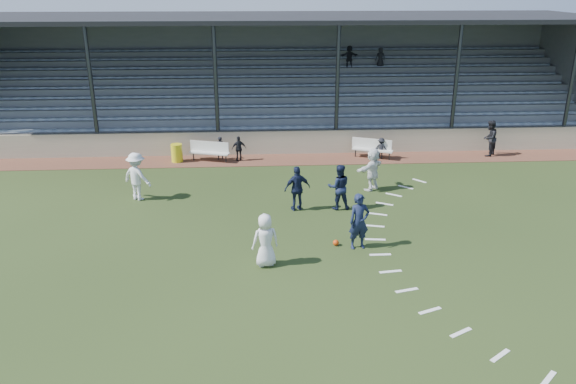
# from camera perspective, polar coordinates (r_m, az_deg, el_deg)

# --- Properties ---
(ground) EXTENTS (90.00, 90.00, 0.00)m
(ground) POSITION_cam_1_polar(r_m,az_deg,el_deg) (18.13, 0.47, -6.64)
(ground) COLOR #243315
(ground) RESTS_ON ground
(cinder_track) EXTENTS (34.00, 2.00, 0.02)m
(cinder_track) POSITION_cam_1_polar(r_m,az_deg,el_deg) (27.86, -0.97, 3.30)
(cinder_track) COLOR #573023
(cinder_track) RESTS_ON ground
(retaining_wall) EXTENTS (34.00, 0.18, 1.20)m
(retaining_wall) POSITION_cam_1_polar(r_m,az_deg,el_deg) (28.70, -1.07, 5.05)
(retaining_wall) COLOR #B5A98B
(retaining_wall) RESTS_ON ground
(bench_left) EXTENTS (2.03, 1.05, 0.95)m
(bench_left) POSITION_cam_1_polar(r_m,az_deg,el_deg) (27.79, -7.99, 4.29)
(bench_left) COLOR beige
(bench_left) RESTS_ON cinder_track
(bench_right) EXTENTS (1.99, 1.22, 0.95)m
(bench_right) POSITION_cam_1_polar(r_m,az_deg,el_deg) (28.32, 8.54, 4.57)
(bench_right) COLOR beige
(bench_right) RESTS_ON cinder_track
(trash_bin) EXTENTS (0.55, 0.55, 0.88)m
(trash_bin) POSITION_cam_1_polar(r_m,az_deg,el_deg) (27.95, -11.23, 3.92)
(trash_bin) COLOR gold
(trash_bin) RESTS_ON cinder_track
(football) EXTENTS (0.20, 0.20, 0.20)m
(football) POSITION_cam_1_polar(r_m,az_deg,el_deg) (18.92, 4.89, -5.16)
(football) COLOR #C53B0B
(football) RESTS_ON ground
(player_white_lead) EXTENTS (0.94, 0.73, 1.70)m
(player_white_lead) POSITION_cam_1_polar(r_m,az_deg,el_deg) (17.29, -2.31, -4.92)
(player_white_lead) COLOR silver
(player_white_lead) RESTS_ON ground
(player_navy_lead) EXTENTS (0.76, 0.57, 1.89)m
(player_navy_lead) POSITION_cam_1_polar(r_m,az_deg,el_deg) (18.50, 7.24, -2.99)
(player_navy_lead) COLOR #131B36
(player_navy_lead) RESTS_ON ground
(player_navy_mid) EXTENTS (0.89, 0.71, 1.79)m
(player_navy_mid) POSITION_cam_1_polar(r_m,az_deg,el_deg) (21.63, 5.19, 0.51)
(player_navy_mid) COLOR #131B36
(player_navy_mid) RESTS_ON ground
(player_white_wing) EXTENTS (1.46, 1.27, 1.96)m
(player_white_wing) POSITION_cam_1_polar(r_m,az_deg,el_deg) (23.26, -15.10, 1.54)
(player_white_wing) COLOR silver
(player_white_wing) RESTS_ON ground
(player_navy_wing) EXTENTS (1.11, 0.69, 1.76)m
(player_navy_wing) POSITION_cam_1_polar(r_m,az_deg,el_deg) (21.44, 0.95, 0.36)
(player_navy_wing) COLOR #131B36
(player_navy_wing) RESTS_ON ground
(player_white_back) EXTENTS (1.57, 1.57, 1.82)m
(player_white_back) POSITION_cam_1_polar(r_m,az_deg,el_deg) (23.86, 8.57, 2.33)
(player_white_back) COLOR silver
(player_white_back) RESTS_ON ground
(official) EXTENTS (1.10, 1.11, 1.81)m
(official) POSITION_cam_1_polar(r_m,az_deg,el_deg) (30.02, 19.80, 5.16)
(official) COLOR black
(official) RESTS_ON cinder_track
(sub_left_near) EXTENTS (0.49, 0.40, 1.15)m
(sub_left_near) POSITION_cam_1_polar(r_m,az_deg,el_deg) (27.95, -6.94, 4.46)
(sub_left_near) COLOR black
(sub_left_near) RESTS_ON cinder_track
(sub_left_far) EXTENTS (0.76, 0.44, 1.22)m
(sub_left_far) POSITION_cam_1_polar(r_m,az_deg,el_deg) (27.63, -5.01, 4.42)
(sub_left_far) COLOR black
(sub_left_far) RESTS_ON cinder_track
(sub_right) EXTENTS (0.77, 0.60, 1.04)m
(sub_right) POSITION_cam_1_polar(r_m,az_deg,el_deg) (28.32, 9.44, 4.43)
(sub_right) COLOR black
(sub_right) RESTS_ON cinder_track
(grandstand) EXTENTS (34.60, 9.00, 6.61)m
(grandstand) POSITION_cam_1_polar(r_m,az_deg,el_deg) (32.93, -1.43, 9.94)
(grandstand) COLOR slate
(grandstand) RESTS_ON ground
(penalty_arc) EXTENTS (3.89, 14.63, 0.01)m
(penalty_arc) POSITION_cam_1_polar(r_m,az_deg,el_deg) (18.83, 13.16, -6.11)
(penalty_arc) COLOR white
(penalty_arc) RESTS_ON ground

